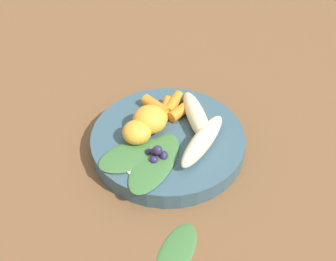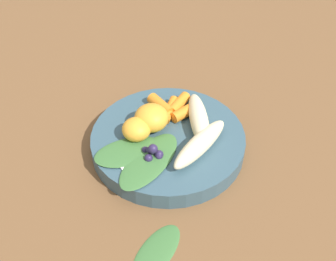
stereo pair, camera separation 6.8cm
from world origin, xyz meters
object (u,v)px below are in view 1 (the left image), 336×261
Objects in this scene: bowl at (168,142)px; kale_leaf_stray at (177,251)px; banana_peeled_right at (202,141)px; banana_peeled_left at (198,118)px; orange_segment_near at (137,132)px.

bowl reaches higher than kale_leaf_stray.
bowl is at bearing 92.37° from banana_peeled_right.
orange_segment_near is (0.02, 0.10, 0.00)m from banana_peeled_left.
banana_peeled_left is 0.05m from banana_peeled_right.
banana_peeled_right is at bearing -148.64° from bowl.
kale_leaf_stray is (-0.17, 0.14, -0.04)m from banana_peeled_left.
kale_leaf_stray is at bearing 157.16° from banana_peeled_left.
kale_leaf_stray is (-0.18, 0.04, -0.04)m from orange_segment_near.
bowl is 1.96× the size of banana_peeled_left.
banana_peeled_right is at bearing 171.68° from banana_peeled_left.
orange_segment_near is (0.07, 0.08, 0.00)m from banana_peeled_right.
bowl is 0.19m from kale_leaf_stray.
banana_peeled_right is 1.31× the size of kale_leaf_stray.
bowl is 5.44× the size of orange_segment_near.
orange_segment_near is 0.19m from kale_leaf_stray.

